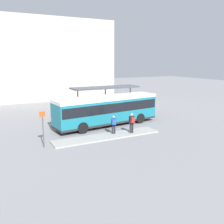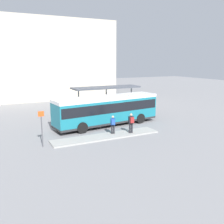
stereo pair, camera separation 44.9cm
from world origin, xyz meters
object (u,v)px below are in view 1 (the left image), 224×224
Objects in this scene: city_bus at (107,109)px; bicycle_orange at (143,108)px; pedestrian_companion at (114,124)px; bicycle_black at (151,110)px; bicycle_white at (146,109)px; bicycle_green at (139,107)px; pedestrian_waiting at (132,122)px; platform_sign at (43,128)px.

bicycle_orange is (7.66, 4.76, -1.41)m from city_bus.
bicycle_orange is at bearing -27.19° from pedestrian_companion.
pedestrian_companion is (-1.00, -3.26, -0.70)m from city_bus.
bicycle_black is 0.93× the size of bicycle_white.
bicycle_green is at bearing 0.42° from bicycle_white.
bicycle_green is at bearing -24.08° from pedestrian_companion.
bicycle_black reaches higher than bicycle_orange.
platform_sign reaches higher than pedestrian_waiting.
pedestrian_waiting reaches higher than pedestrian_companion.
pedestrian_waiting is at bearing -88.00° from city_bus.
bicycle_green is at bearing 178.38° from bicycle_orange.
platform_sign reaches higher than bicycle_orange.
bicycle_white reaches higher than bicycle_black.
city_bus is 8.62m from bicycle_white.
pedestrian_waiting is at bearing -88.39° from pedestrian_companion.
bicycle_green is at bearing 31.98° from platform_sign.
bicycle_white is 1.67m from bicycle_green.
platform_sign is at bearing 118.74° from bicycle_white.
pedestrian_companion is at bearing 131.69° from bicycle_white.
pedestrian_waiting is 1.04× the size of bicycle_green.
pedestrian_waiting reaches higher than bicycle_green.
city_bus reaches higher than pedestrian_companion.
bicycle_orange is 0.56× the size of platform_sign.
bicycle_black is at bearing -170.23° from bicycle_white.
bicycle_orange is 17.11m from platform_sign.
bicycle_orange is (0.12, 0.83, -0.04)m from bicycle_white.
bicycle_black is at bearing 15.53° from city_bus.
pedestrian_companion is 0.92× the size of bicycle_white.
platform_sign is (-6.20, -0.37, 0.50)m from pedestrian_companion.
bicycle_white is 1.03× the size of bicycle_green.
pedestrian_waiting is 11.74m from bicycle_green.
pedestrian_companion is 0.98× the size of bicycle_black.
bicycle_black is 0.85m from bicycle_white.
pedestrian_waiting is at bearing 152.61° from bicycle_green.
bicycle_orange is (-0.00, 1.67, -0.01)m from bicycle_black.
city_bus is 8.07m from platform_sign.
pedestrian_waiting reaches higher than bicycle_white.
bicycle_orange is at bearing -32.16° from pedestrian_waiting.
platform_sign is at bearing 113.37° from pedestrian_companion.
pedestrian_companion is (-1.56, 0.52, -0.09)m from pedestrian_waiting.
pedestrian_waiting is at bearing -1.11° from platform_sign.
bicycle_black is (8.66, 6.36, -0.70)m from pedestrian_companion.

